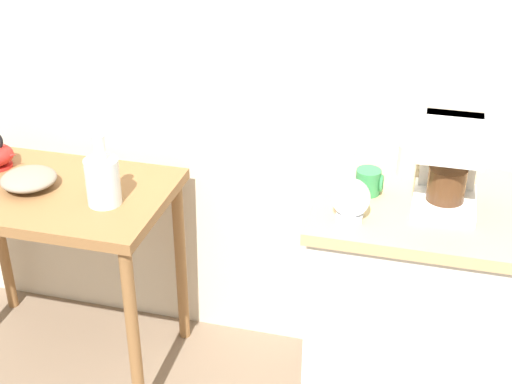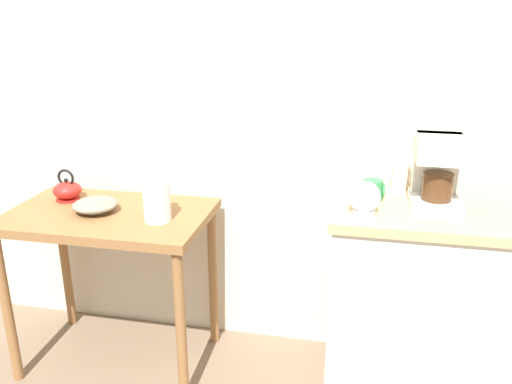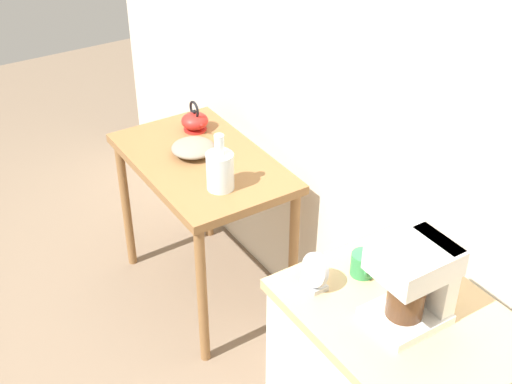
% 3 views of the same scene
% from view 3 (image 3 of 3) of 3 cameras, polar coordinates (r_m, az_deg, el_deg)
% --- Properties ---
extents(ground_plane, '(8.00, 8.00, 0.00)m').
position_cam_3_polar(ground_plane, '(3.18, 0.74, -13.64)').
color(ground_plane, '#7A6651').
extents(back_wall, '(4.40, 0.10, 2.80)m').
position_cam_3_polar(back_wall, '(2.51, 10.02, 11.23)').
color(back_wall, beige).
rests_on(back_wall, ground_plane).
extents(wooden_table, '(0.88, 0.55, 0.77)m').
position_cam_3_polar(wooden_table, '(3.13, -4.46, 1.11)').
color(wooden_table, olive).
rests_on(wooden_table, ground_plane).
extents(bowl_stoneware, '(0.19, 0.19, 0.06)m').
position_cam_3_polar(bowl_stoneware, '(3.09, -5.26, 3.65)').
color(bowl_stoneware, gray).
rests_on(bowl_stoneware, wooden_table).
extents(teakettle, '(0.16, 0.13, 0.15)m').
position_cam_3_polar(teakettle, '(3.29, -5.07, 5.88)').
color(teakettle, red).
rests_on(teakettle, wooden_table).
extents(glass_carafe_vase, '(0.12, 0.12, 0.25)m').
position_cam_3_polar(glass_carafe_vase, '(2.82, -2.99, 1.87)').
color(glass_carafe_vase, silver).
rests_on(glass_carafe_vase, wooden_table).
extents(coffee_maker, '(0.18, 0.22, 0.26)m').
position_cam_3_polar(coffee_maker, '(2.00, 13.16, -7.08)').
color(coffee_maker, white).
rests_on(coffee_maker, kitchen_counter).
extents(mug_tall_green, '(0.08, 0.08, 0.08)m').
position_cam_3_polar(mug_tall_green, '(2.19, 8.86, -5.94)').
color(mug_tall_green, '#338C4C').
rests_on(mug_tall_green, kitchen_counter).
extents(mug_small_cream, '(0.08, 0.07, 0.10)m').
position_cam_3_polar(mug_small_cream, '(2.21, 13.96, -5.73)').
color(mug_small_cream, beige).
rests_on(mug_small_cream, kitchen_counter).
extents(table_clock, '(0.11, 0.05, 0.12)m').
position_cam_3_polar(table_clock, '(2.11, 4.89, -6.72)').
color(table_clock, '#B2B5BA').
rests_on(table_clock, kitchen_counter).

